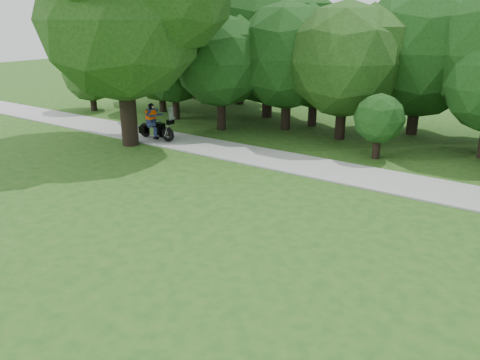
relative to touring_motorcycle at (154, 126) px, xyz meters
The scene contains 4 objects.
ground 12.75m from the touring_motorcycle, 36.74° to the right, with size 100.00×100.00×0.00m, color #1F4D16.
walkway 10.23m from the touring_motorcycle, ahead, with size 60.00×2.20×0.06m, color #9A9A95.
tree_line 12.87m from the touring_motorcycle, 34.03° to the left, with size 39.36×11.55×7.57m.
touring_motorcycle is the anchor object (origin of this frame).
Camera 1 is at (4.07, -6.59, 5.15)m, focal length 35.00 mm.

